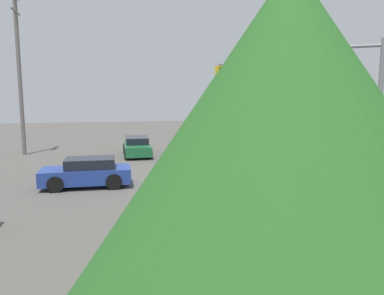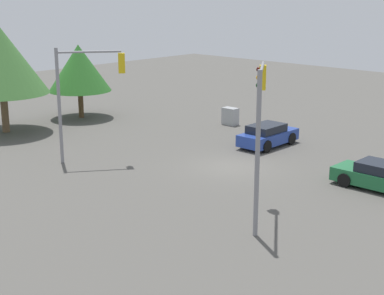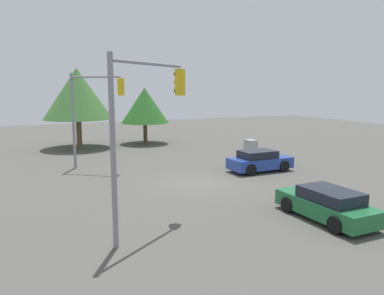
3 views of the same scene
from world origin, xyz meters
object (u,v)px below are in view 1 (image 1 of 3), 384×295
object	(u,v)px
traffic_signal_cross	(338,95)
traffic_signal_main	(242,92)
sedan_green	(137,146)
sedan_blue	(87,173)

from	to	relation	value
traffic_signal_cross	traffic_signal_main	bearing A→B (deg)	-55.39
sedan_green	sedan_blue	world-z (taller)	sedan_blue
sedan_blue	traffic_signal_cross	xyz separation A→B (m)	(5.22, 9.32, 3.56)
sedan_blue	traffic_signal_cross	bearing A→B (deg)	-119.25
sedan_green	sedan_blue	xyz separation A→B (m)	(8.50, -2.79, 0.03)
traffic_signal_cross	sedan_green	bearing A→B (deg)	-28.03
sedan_blue	traffic_signal_cross	distance (m)	11.26
sedan_green	traffic_signal_main	size ratio (longest dim) A/B	0.67
traffic_signal_main	sedan_green	bearing A→B (deg)	-50.69
sedan_blue	traffic_signal_cross	world-z (taller)	traffic_signal_cross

